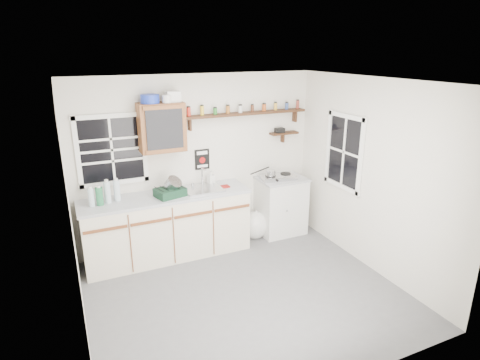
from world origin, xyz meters
name	(u,v)px	position (x,y,z in m)	size (l,w,h in m)	color
room	(245,197)	(0.00, 0.00, 1.25)	(3.64, 3.24, 2.54)	#575659
main_cabinet	(168,226)	(-0.58, 1.30, 0.46)	(2.31, 0.63, 0.92)	beige
right_cabinet	(281,205)	(1.25, 1.32, 0.46)	(0.73, 0.57, 0.91)	silver
sink	(203,189)	(-0.05, 1.30, 0.93)	(0.52, 0.44, 0.29)	#AFB0B4
upper_cabinet	(162,127)	(-0.55, 1.44, 1.82)	(0.60, 0.32, 0.65)	brown
upper_cabinet_clutter	(160,98)	(-0.56, 1.44, 2.21)	(0.52, 0.24, 0.14)	#1C35B6
spice_shelf	(246,113)	(0.71, 1.51, 1.93)	(1.91, 0.18, 0.35)	#331E0E
secondary_shelf	(283,133)	(1.36, 1.52, 1.58)	(0.45, 0.16, 0.24)	#331E0E
warning_sign	(202,159)	(0.05, 1.59, 1.28)	(0.22, 0.02, 0.30)	black
window_back	(112,150)	(-1.20, 1.59, 1.55)	(0.93, 0.03, 0.98)	black
window_right	(344,152)	(1.79, 0.55, 1.45)	(0.03, 0.78, 1.08)	black
water_bottles	(105,193)	(-1.37, 1.32, 1.06)	(0.40, 0.16, 0.31)	silver
dish_rack	(171,190)	(-0.53, 1.23, 1.01)	(0.44, 0.37, 0.28)	#10301E
soap_bottle	(211,177)	(0.14, 1.49, 1.02)	(0.09, 0.09, 0.21)	silver
rag	(225,186)	(0.27, 1.27, 0.93)	(0.13, 0.11, 0.02)	maroon
hotplate	(278,177)	(1.17, 1.31, 0.95)	(0.56, 0.35, 0.08)	#AFB0B4
saucepan	(270,173)	(1.03, 1.31, 1.02)	(0.35, 0.24, 0.16)	#AFB0B4
trash_bag	(255,225)	(0.79, 1.31, 0.21)	(0.42, 0.38, 0.48)	silver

